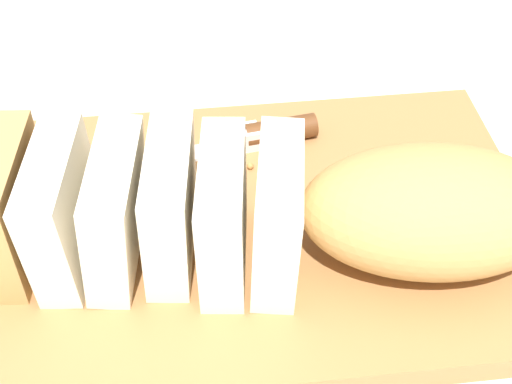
% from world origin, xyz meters
% --- Properties ---
extents(ground_plane, '(3.00, 3.00, 0.00)m').
position_xyz_m(ground_plane, '(0.00, 0.00, 0.00)').
color(ground_plane, silver).
extents(cutting_board, '(0.45, 0.31, 0.02)m').
position_xyz_m(cutting_board, '(0.00, 0.00, 0.01)').
color(cutting_board, '#9E6B3D').
rests_on(cutting_board, ground_plane).
extents(bread_loaf, '(0.41, 0.14, 0.09)m').
position_xyz_m(bread_loaf, '(-0.02, 0.04, 0.07)').
color(bread_loaf, tan).
rests_on(bread_loaf, cutting_board).
extents(bread_knife, '(0.26, 0.07, 0.02)m').
position_xyz_m(bread_knife, '(0.01, -0.09, 0.03)').
color(bread_knife, silver).
rests_on(bread_knife, cutting_board).
extents(crumb_near_knife, '(0.01, 0.01, 0.01)m').
position_xyz_m(crumb_near_knife, '(-0.00, -0.06, 0.02)').
color(crumb_near_knife, '#A8753D').
rests_on(crumb_near_knife, cutting_board).
extents(crumb_near_loaf, '(0.00, 0.00, 0.00)m').
position_xyz_m(crumb_near_loaf, '(-0.02, 0.05, 0.02)').
color(crumb_near_loaf, '#A8753D').
rests_on(crumb_near_loaf, cutting_board).
extents(crumb_stray_left, '(0.01, 0.01, 0.01)m').
position_xyz_m(crumb_stray_left, '(0.01, -0.03, 0.02)').
color(crumb_stray_left, '#A8753D').
rests_on(crumb_stray_left, cutting_board).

